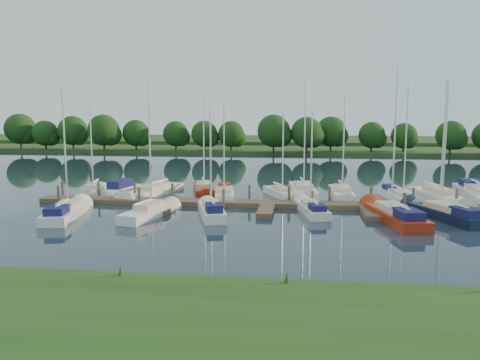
# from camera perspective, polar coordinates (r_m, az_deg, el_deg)

# --- Properties ---
(ground) EXTENTS (260.00, 260.00, 0.00)m
(ground) POSITION_cam_1_polar(r_m,az_deg,el_deg) (31.80, 2.52, -5.96)
(ground) COLOR #192533
(ground) RESTS_ON ground
(near_bank) EXTENTS (90.00, 10.00, 0.50)m
(near_bank) POSITION_cam_1_polar(r_m,az_deg,el_deg) (16.68, -2.12, -18.24)
(near_bank) COLOR #214814
(near_bank) RESTS_ON ground
(dock) EXTENTS (40.00, 6.00, 0.40)m
(dock) POSITION_cam_1_polar(r_m,az_deg,el_deg) (38.88, 3.39, -3.12)
(dock) COLOR brown
(dock) RESTS_ON ground
(mooring_pilings) EXTENTS (38.24, 2.84, 2.00)m
(mooring_pilings) POSITION_cam_1_polar(r_m,az_deg,el_deg) (39.91, 3.50, -2.25)
(mooring_pilings) COLOR #473D33
(mooring_pilings) RESTS_ON ground
(far_shore) EXTENTS (180.00, 30.00, 0.60)m
(far_shore) POSITION_cam_1_polar(r_m,az_deg,el_deg) (106.06, 5.78, 3.86)
(far_shore) COLOR #25471B
(far_shore) RESTS_ON ground
(distant_hill) EXTENTS (220.00, 40.00, 1.40)m
(distant_hill) POSITION_cam_1_polar(r_m,az_deg,el_deg) (130.99, 6.04, 4.78)
(distant_hill) COLOR #345023
(distant_hill) RESTS_ON ground
(treeline) EXTENTS (145.31, 9.61, 8.17)m
(treeline) POSITION_cam_1_polar(r_m,az_deg,el_deg) (92.75, 9.25, 5.51)
(treeline) COLOR #38281C
(treeline) RESTS_ON ground
(sailboat_n_0) EXTENTS (2.84, 6.94, 8.79)m
(sailboat_n_0) POSITION_cam_1_polar(r_m,az_deg,el_deg) (48.25, -17.39, -1.24)
(sailboat_n_0) COLOR white
(sailboat_n_0) RESTS_ON ground
(motorboat) EXTENTS (2.56, 5.98, 1.70)m
(motorboat) POSITION_cam_1_polar(r_m,az_deg,el_deg) (47.10, -14.49, -1.24)
(motorboat) COLOR white
(motorboat) RESTS_ON ground
(sailboat_n_2) EXTENTS (4.00, 9.17, 11.44)m
(sailboat_n_2) POSITION_cam_1_polar(r_m,az_deg,el_deg) (45.74, -10.68, -1.50)
(sailboat_n_2) COLOR white
(sailboat_n_2) RESTS_ON ground
(sailboat_n_3) EXTENTS (3.48, 7.86, 10.02)m
(sailboat_n_3) POSITION_cam_1_polar(r_m,az_deg,el_deg) (46.11, -4.40, -1.30)
(sailboat_n_3) COLOR #9A240E
(sailboat_n_3) RESTS_ON ground
(sailboat_n_4) EXTENTS (2.70, 7.22, 9.13)m
(sailboat_n_4) POSITION_cam_1_polar(r_m,az_deg,el_deg) (43.55, -1.94, -1.78)
(sailboat_n_4) COLOR white
(sailboat_n_4) RESTS_ON ground
(sailboat_n_5) EXTENTS (3.68, 6.35, 8.32)m
(sailboat_n_5) POSITION_cam_1_polar(r_m,az_deg,el_deg) (44.42, 5.08, -1.67)
(sailboat_n_5) COLOR white
(sailboat_n_5) RESTS_ON ground
(sailboat_n_6) EXTENTS (2.79, 9.03, 11.43)m
(sailboat_n_6) POSITION_cam_1_polar(r_m,az_deg,el_deg) (45.35, 7.73, -1.50)
(sailboat_n_6) COLOR white
(sailboat_n_6) RESTS_ON ground
(sailboat_n_7) EXTENTS (1.97, 7.61, 9.81)m
(sailboat_n_7) POSITION_cam_1_polar(r_m,az_deg,el_deg) (44.69, 12.30, -1.75)
(sailboat_n_7) COLOR white
(sailboat_n_7) RESTS_ON ground
(sailboat_n_8) EXTENTS (3.02, 8.53, 10.61)m
(sailboat_n_8) POSITION_cam_1_polar(r_m,az_deg,el_deg) (44.43, 19.10, -2.02)
(sailboat_n_8) COLOR white
(sailboat_n_8) RESTS_ON ground
(sailboat_n_9) EXTENTS (3.45, 8.67, 11.08)m
(sailboat_n_9) POSITION_cam_1_polar(r_m,az_deg,el_deg) (45.21, 23.03, -2.08)
(sailboat_n_9) COLOR white
(sailboat_n_9) RESTS_ON ground
(sailboat_s_0) EXTENTS (3.10, 8.01, 10.16)m
(sailboat_s_0) POSITION_cam_1_polar(r_m,az_deg,el_deg) (37.71, -20.40, -3.75)
(sailboat_s_0) COLOR white
(sailboat_s_0) RESTS_ON ground
(sailboat_s_1) EXTENTS (2.86, 7.08, 9.16)m
(sailboat_s_1) POSITION_cam_1_polar(r_m,az_deg,el_deg) (36.00, -10.93, -4.00)
(sailboat_s_1) COLOR white
(sailboat_s_1) RESTS_ON ground
(sailboat_s_2) EXTENTS (3.18, 6.86, 8.96)m
(sailboat_s_2) POSITION_cam_1_polar(r_m,az_deg,el_deg) (35.74, -3.49, -3.87)
(sailboat_s_2) COLOR white
(sailboat_s_2) RESTS_ON ground
(sailboat_s_3) EXTENTS (2.66, 6.56, 8.33)m
(sailboat_s_3) POSITION_cam_1_polar(r_m,az_deg,el_deg) (37.08, 8.70, -3.56)
(sailboat_s_3) COLOR white
(sailboat_s_3) RESTS_ON ground
(sailboat_s_4) EXTENTS (3.56, 8.99, 11.35)m
(sailboat_s_4) POSITION_cam_1_polar(r_m,az_deg,el_deg) (35.88, 18.22, -4.22)
(sailboat_s_4) COLOR #9A240E
(sailboat_s_4) RESTS_ON ground
(sailboat_s_5) EXTENTS (4.34, 8.08, 10.45)m
(sailboat_s_5) POSITION_cam_1_polar(r_m,az_deg,el_deg) (37.89, 23.70, -3.87)
(sailboat_s_5) COLOR #0F1A32
(sailboat_s_5) RESTS_ON ground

